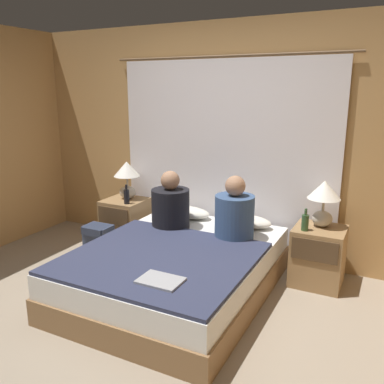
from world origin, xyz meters
The scene contains 17 objects.
ground_plane centered at (0.00, 0.00, 0.00)m, with size 16.00×16.00×0.00m, color gray.
wall_back centered at (0.00, 1.80, 1.25)m, with size 4.91×0.06×2.50m.
curtain_panel centered at (0.00, 1.73, 1.07)m, with size 2.65×0.02×2.15m.
bed centered at (0.00, 0.66, 0.21)m, with size 1.56×2.03×0.43m.
nightstand_left centered at (-1.11, 1.42, 0.28)m, with size 0.46×0.46×0.55m.
nightstand_right centered at (1.11, 1.42, 0.28)m, with size 0.46×0.46×0.55m.
lamp_left centered at (-1.11, 1.48, 0.84)m, with size 0.30×0.30×0.44m.
lamp_right centered at (1.11, 1.48, 0.84)m, with size 0.30×0.30×0.44m.
pillow_left centered at (-0.34, 1.50, 0.49)m, with size 0.56×0.28×0.12m.
pillow_right centered at (0.34, 1.50, 0.49)m, with size 0.56×0.28×0.12m.
blanket_on_bed centered at (0.00, 0.39, 0.44)m, with size 1.50×1.42×0.03m.
person_left_in_bed centered at (-0.33, 1.13, 0.66)m, with size 0.39×0.39×0.59m.
person_right_in_bed centered at (0.37, 1.13, 0.67)m, with size 0.37×0.37×0.61m.
beer_bottle_on_left_stand centered at (-0.99, 1.29, 0.64)m, with size 0.06×0.06×0.22m.
beer_bottle_on_right_stand centered at (0.99, 1.29, 0.63)m, with size 0.06×0.06×0.21m.
laptop_on_bed centered at (0.24, -0.01, 0.47)m, with size 0.32×0.23×0.02m.
backpack_on_floor centered at (-1.12, 0.93, 0.22)m, with size 0.29×0.23×0.38m.
Camera 1 is at (1.66, -2.31, 1.82)m, focal length 38.00 mm.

